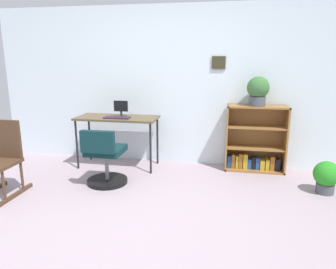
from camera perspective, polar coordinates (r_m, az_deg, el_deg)
name	(u,v)px	position (r m, az deg, el deg)	size (l,w,h in m)	color
ground_plane	(117,228)	(3.17, -9.32, -16.50)	(6.24, 6.24, 0.00)	#9F8E97
wall_back	(162,86)	(4.83, -1.13, 8.79)	(5.20, 0.12, 2.35)	silver
desk	(117,121)	(4.66, -9.21, 2.44)	(1.18, 0.52, 0.75)	brown
monitor	(121,109)	(4.65, -8.54, 4.60)	(0.21, 0.16, 0.23)	#262628
keyboard	(117,118)	(4.53, -9.27, 3.04)	(0.37, 0.15, 0.02)	#311F32
office_chair	(105,160)	(4.07, -11.40, -4.62)	(0.52, 0.55, 0.75)	black
rocking_chair	(1,158)	(4.18, -28.04, -3.75)	(0.42, 0.64, 0.88)	#483020
bookshelf_low	(255,142)	(4.69, 15.53, -1.39)	(0.84, 0.30, 0.95)	olive
potted_plant_on_shelf	(258,90)	(4.50, 16.04, 7.75)	(0.30, 0.30, 0.40)	#474C51
potted_plant_floor	(326,176)	(4.23, 26.83, -6.76)	(0.30, 0.30, 0.40)	#474C51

